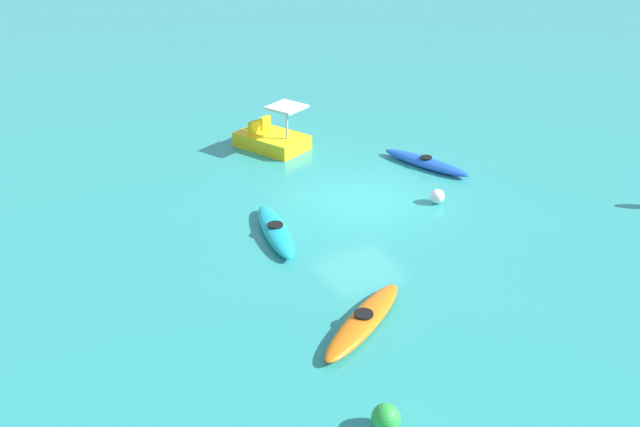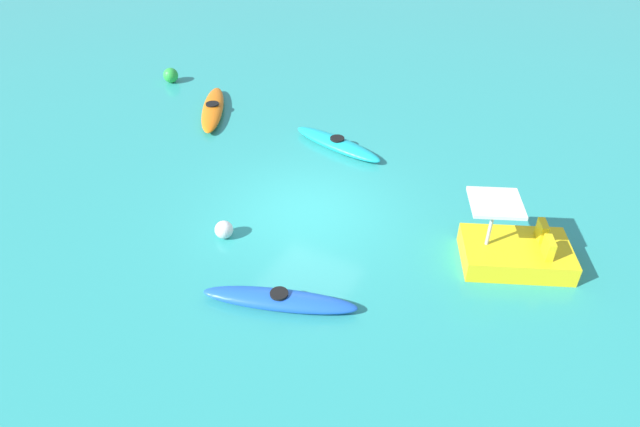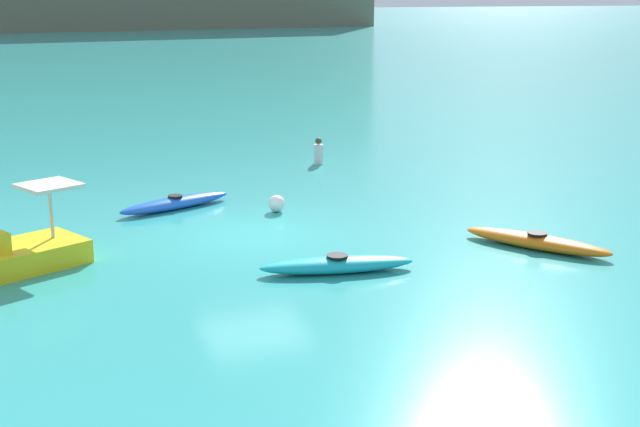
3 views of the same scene
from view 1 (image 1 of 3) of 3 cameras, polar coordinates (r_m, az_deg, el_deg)
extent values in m
plane|color=teal|center=(22.94, 3.13, 1.01)|extent=(600.00, 600.00, 0.00)
ellipsoid|color=#19B7C6|center=(20.85, -3.37, -1.31)|extent=(3.27, 1.33, 0.32)
cylinder|color=black|center=(20.76, -3.38, -0.86)|extent=(0.52, 0.52, 0.05)
ellipsoid|color=orange|center=(17.19, 3.29, -8.06)|extent=(2.41, 3.26, 0.32)
cylinder|color=black|center=(17.08, 3.30, -7.55)|extent=(0.61, 0.61, 0.05)
ellipsoid|color=blue|center=(25.38, 7.96, 3.81)|extent=(3.31, 1.68, 0.32)
cylinder|color=black|center=(25.31, 7.99, 4.20)|extent=(0.49, 0.49, 0.05)
cube|color=yellow|center=(26.77, -3.64, 5.47)|extent=(2.80, 2.35, 0.50)
cube|color=yellow|center=(27.15, -4.14, 6.83)|extent=(0.33, 0.47, 0.44)
cube|color=yellow|center=(26.73, -4.99, 6.47)|extent=(0.33, 0.47, 0.44)
cylinder|color=#B2B2B7|center=(26.06, -2.51, 6.78)|extent=(0.08, 0.08, 1.10)
cube|color=silver|center=(25.86, -2.54, 8.00)|extent=(1.45, 1.45, 0.08)
sphere|color=white|center=(22.90, 8.81, 1.29)|extent=(0.45, 0.45, 0.45)
sphere|color=green|center=(14.56, 4.97, -15.07)|extent=(0.55, 0.55, 0.55)
camera|label=2|loc=(31.34, 14.55, 23.33)|focal=30.95mm
camera|label=3|loc=(24.70, -46.14, 8.39)|focal=47.39mm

